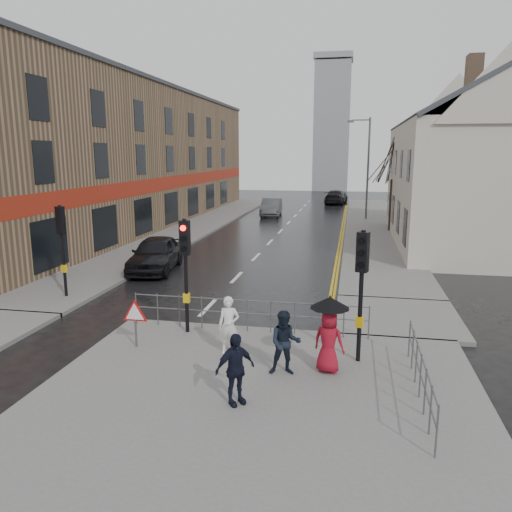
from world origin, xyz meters
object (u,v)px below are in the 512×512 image
at_px(pedestrian_with_umbrella, 329,330).
at_px(pedestrian_d, 235,369).
at_px(car_parked, 156,254).
at_px(pedestrian_a, 229,325).
at_px(car_mid, 271,207).
at_px(pedestrian_b, 285,343).

relative_size(pedestrian_with_umbrella, pedestrian_d, 1.21).
xyz_separation_m(pedestrian_with_umbrella, car_parked, (-8.47, 9.88, -0.42)).
relative_size(pedestrian_a, car_mid, 0.34).
relative_size(pedestrian_b, car_parked, 0.34).
height_order(pedestrian_d, car_parked, pedestrian_d).
xyz_separation_m(pedestrian_a, car_parked, (-5.82, 9.23, -0.12)).
relative_size(pedestrian_with_umbrella, car_mid, 0.41).
bearing_deg(pedestrian_with_umbrella, car_parked, 130.62).
xyz_separation_m(pedestrian_d, car_parked, (-6.61, 11.87, -0.13)).
height_order(pedestrian_a, car_mid, pedestrian_a).
height_order(pedestrian_a, pedestrian_with_umbrella, pedestrian_with_umbrella).
xyz_separation_m(pedestrian_b, car_parked, (-7.45, 10.21, -0.13)).
xyz_separation_m(pedestrian_d, car_mid, (-4.67, 33.40, -0.17)).
distance_m(pedestrian_a, car_mid, 31.00).
height_order(pedestrian_b, car_mid, pedestrian_b).
bearing_deg(pedestrian_with_umbrella, pedestrian_a, 166.23).
xyz_separation_m(pedestrian_b, pedestrian_with_umbrella, (1.02, 0.33, 0.29)).
relative_size(pedestrian_b, car_mid, 0.34).
distance_m(pedestrian_b, car_parked, 12.64).
xyz_separation_m(pedestrian_a, pedestrian_with_umbrella, (2.65, -0.65, 0.30)).
bearing_deg(pedestrian_d, pedestrian_with_umbrella, 4.48).
bearing_deg(pedestrian_b, pedestrian_d, -125.39).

